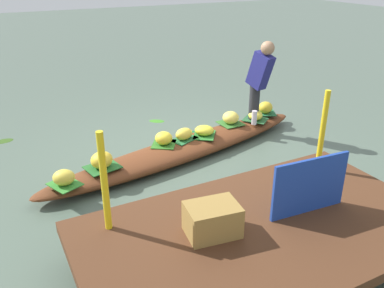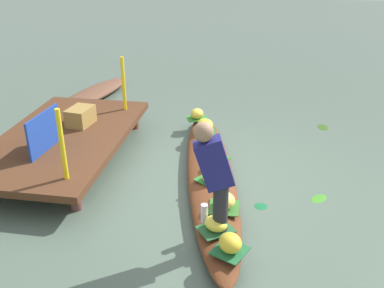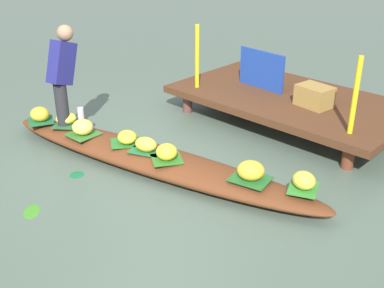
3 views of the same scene
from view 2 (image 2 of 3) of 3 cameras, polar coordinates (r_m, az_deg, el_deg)
name	(u,v)px [view 2 (image 2 of 3)]	position (r m, az deg, el deg)	size (l,w,h in m)	color
canal_water	(210,182)	(6.03, 2.39, -5.02)	(40.00, 40.00, 0.00)	#4F6052
dock_platform	(63,139)	(6.81, -16.46, 0.67)	(3.20, 1.80, 0.38)	#502E1B
vendor_boat	(210,175)	(5.98, 2.41, -4.09)	(4.31, 0.63, 0.22)	brown
moored_boat	(93,94)	(9.38, -12.73, 6.42)	(2.35, 0.59, 0.20)	brown
leaf_mat_0	(224,207)	(5.11, 4.19, -8.23)	(0.35, 0.33, 0.01)	#336C29
banana_bunch_0	(224,200)	(5.06, 4.22, -7.35)	(0.25, 0.26, 0.19)	#F9DE57
leaf_mat_1	(197,118)	(7.52, 0.64, 3.36)	(0.34, 0.28, 0.01)	#34832E
banana_bunch_1	(197,114)	(7.49, 0.64, 3.97)	(0.24, 0.21, 0.18)	yellow
leaf_mat_2	(214,169)	(5.90, 2.92, -3.22)	(0.37, 0.24, 0.01)	#256B37
banana_bunch_2	(214,163)	(5.86, 2.94, -2.53)	(0.27, 0.19, 0.16)	yellow
leaf_mat_3	(216,158)	(6.18, 3.09, -1.82)	(0.33, 0.31, 0.01)	#306F23
banana_bunch_3	(216,152)	(6.14, 3.10, -1.09)	(0.23, 0.24, 0.18)	yellow
leaf_mat_4	(230,251)	(4.49, 4.96, -13.66)	(0.31, 0.32, 0.01)	#206337
banana_bunch_4	(230,243)	(4.43, 5.01, -12.71)	(0.22, 0.25, 0.19)	yellow
leaf_mat_5	(205,130)	(7.05, 1.72, 1.78)	(0.39, 0.32, 0.01)	#256428
banana_bunch_5	(205,125)	(7.01, 1.73, 2.51)	(0.28, 0.25, 0.20)	yellow
leaf_mat_6	(216,229)	(4.76, 3.12, -11.02)	(0.36, 0.29, 0.01)	#275B31
banana_bunch_6	(216,224)	(4.72, 3.14, -10.31)	(0.26, 0.22, 0.15)	yellow
leaf_mat_7	(212,181)	(5.62, 2.57, -4.80)	(0.38, 0.29, 0.01)	#2A702A
banana_bunch_7	(212,176)	(5.58, 2.59, -4.18)	(0.27, 0.22, 0.14)	yellow
vendor_person	(214,172)	(4.38, 2.93, -3.66)	(0.26, 0.45, 1.24)	#28282D
water_bottle	(204,213)	(4.82, 1.62, -8.99)	(0.08, 0.08, 0.22)	silver
market_banner	(44,132)	(6.28, -18.69, 1.50)	(0.79, 0.03, 0.54)	#1D3FA0
railing_post_west	(62,145)	(5.38, -16.57, -0.10)	(0.06, 0.06, 0.91)	yellow
railing_post_east	(124,84)	(7.45, -8.91, 7.77)	(0.06, 0.06, 0.91)	yellow
produce_crate	(80,116)	(7.06, -14.32, 3.53)	(0.44, 0.32, 0.27)	olive
drifting_plant_0	(323,127)	(8.08, 16.69, 2.11)	(0.29, 0.19, 0.01)	#325419
drifting_plant_1	(319,198)	(5.91, 16.20, -6.82)	(0.26, 0.16, 0.01)	#3D8924
drifting_plant_2	(261,206)	(5.59, 8.96, -7.99)	(0.17, 0.16, 0.01)	#186536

